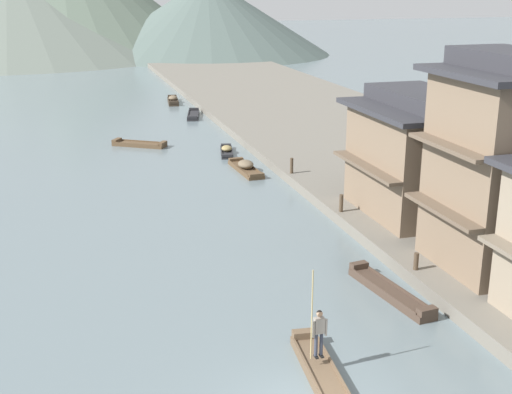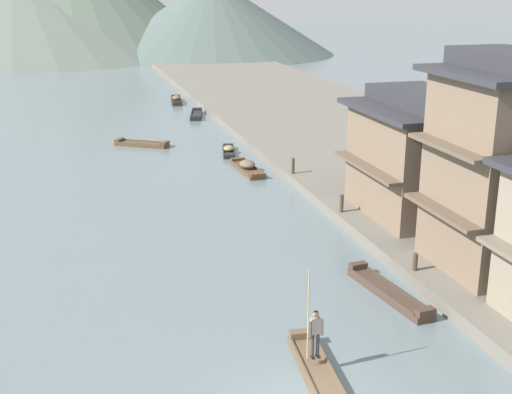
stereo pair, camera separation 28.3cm
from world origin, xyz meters
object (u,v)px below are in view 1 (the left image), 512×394
(boat_moored_third, at_px, (390,292))
(mooring_post_dock_near, at_px, (416,261))
(house_waterfront_second, at_px, (505,164))
(mooring_post_dock_mid, at_px, (341,203))
(boat_midriver_drifting, at_px, (140,144))
(boatman_person, at_px, (319,328))
(boat_moored_second, at_px, (227,151))
(house_waterfront_tall, at_px, (423,155))
(boat_midriver_upstream, at_px, (246,167))
(mooring_post_dock_far, at_px, (292,166))
(boat_moored_far, at_px, (173,100))
(boat_moored_nearest, at_px, (193,115))
(boat_foreground_poled, at_px, (325,380))

(boat_moored_third, height_order, mooring_post_dock_near, mooring_post_dock_near)
(house_waterfront_second, relative_size, mooring_post_dock_mid, 9.62)
(boat_midriver_drifting, bearing_deg, boat_moored_third, -77.75)
(boatman_person, xyz_separation_m, boat_moored_third, (4.72, 4.26, -1.35))
(boatman_person, relative_size, boat_moored_second, 0.85)
(boat_moored_second, distance_m, house_waterfront_tall, 18.30)
(boat_midriver_upstream, relative_size, house_waterfront_tall, 0.62)
(boat_midriver_drifting, height_order, house_waterfront_second, house_waterfront_second)
(boat_moored_second, relative_size, mooring_post_dock_far, 3.72)
(mooring_post_dock_far, bearing_deg, mooring_post_dock_near, -90.00)
(boat_moored_second, relative_size, boat_moored_far, 0.83)
(mooring_post_dock_near, bearing_deg, house_waterfront_second, -7.36)
(mooring_post_dock_near, bearing_deg, mooring_post_dock_mid, 90.00)
(boat_moored_far, height_order, house_waterfront_second, house_waterfront_second)
(boat_moored_nearest, xyz_separation_m, mooring_post_dock_mid, (1.57, -30.41, 0.87))
(boat_moored_second, height_order, mooring_post_dock_far, mooring_post_dock_far)
(boat_foreground_poled, xyz_separation_m, boat_moored_second, (4.29, 29.53, 0.04))
(boat_moored_third, distance_m, mooring_post_dock_far, 16.33)
(boat_moored_far, bearing_deg, mooring_post_dock_mid, -86.92)
(boat_moored_third, relative_size, mooring_post_dock_far, 5.19)
(boat_foreground_poled, bearing_deg, house_waterfront_tall, 50.95)
(boat_moored_third, xyz_separation_m, boat_moored_far, (-0.50, 46.93, 0.10))
(house_waterfront_second, distance_m, mooring_post_dock_far, 16.59)
(boat_midriver_drifting, relative_size, mooring_post_dock_far, 4.19)
(boat_moored_second, bearing_deg, boat_moored_far, 90.03)
(boat_moored_far, distance_m, house_waterfront_tall, 40.04)
(boat_moored_third, distance_m, mooring_post_dock_mid, 8.76)
(boat_foreground_poled, height_order, mooring_post_dock_mid, mooring_post_dock_mid)
(boatman_person, xyz_separation_m, boat_moored_second, (4.23, 28.72, -1.31))
(boat_midriver_upstream, bearing_deg, boat_midriver_drifting, 122.14)
(boat_moored_third, height_order, house_waterfront_tall, house_waterfront_tall)
(mooring_post_dock_far, bearing_deg, boat_midriver_drifting, 122.16)
(boat_moored_nearest, bearing_deg, mooring_post_dock_near, -87.64)
(boatman_person, xyz_separation_m, mooring_post_dock_mid, (6.28, 12.83, -0.50))
(boat_midriver_drifting, relative_size, mooring_post_dock_mid, 4.43)
(boatman_person, height_order, boat_moored_far, boatman_person)
(boat_moored_nearest, xyz_separation_m, boat_moored_far, (-0.49, 7.94, 0.12))
(house_waterfront_second, bearing_deg, mooring_post_dock_near, 172.64)
(boat_moored_far, xyz_separation_m, house_waterfront_tall, (5.88, -39.47, 3.28))
(boat_moored_far, xyz_separation_m, boat_midriver_upstream, (0.04, -27.48, -0.02))
(house_waterfront_second, bearing_deg, boat_midriver_upstream, 105.90)
(house_waterfront_second, height_order, mooring_post_dock_mid, house_waterfront_second)
(mooring_post_dock_near, bearing_deg, boat_foreground_poled, -136.86)
(boat_foreground_poled, bearing_deg, mooring_post_dock_near, 43.14)
(boat_moored_third, height_order, mooring_post_dock_mid, mooring_post_dock_mid)
(boat_moored_nearest, distance_m, house_waterfront_tall, 32.17)
(boat_moored_third, xyz_separation_m, boat_midriver_drifting, (-6.21, 28.59, -0.03))
(boat_moored_third, height_order, mooring_post_dock_far, mooring_post_dock_far)
(boatman_person, distance_m, boat_moored_nearest, 43.52)
(boatman_person, xyz_separation_m, house_waterfront_tall, (10.10, 11.71, 2.04))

